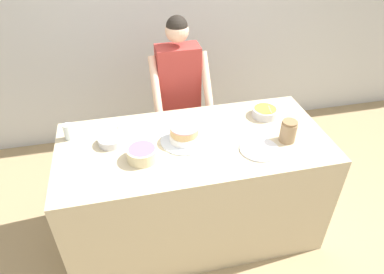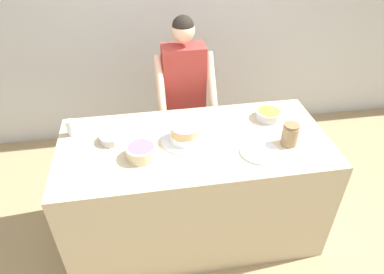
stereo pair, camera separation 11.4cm
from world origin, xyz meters
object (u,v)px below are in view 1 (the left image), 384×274
Objects in this scene: frosting_bowl_orange at (265,112)px; person_baker at (179,88)px; frosting_bowl_purple at (142,153)px; drinking_glass at (68,132)px; cake at (185,135)px; ceramic_plate at (259,149)px; stoneware_jar at (288,131)px; frosting_bowl_white at (111,140)px.

person_baker is at bearing 136.41° from frosting_bowl_orange.
drinking_glass is (-0.50, 0.35, 0.01)m from frosting_bowl_purple.
cake reaches higher than ceramic_plate.
frosting_bowl_white is at bearing 168.96° from stoneware_jar.
drinking_glass is 0.73× the size of stoneware_jar.
frosting_bowl_orange is at bearing 17.73° from frosting_bowl_purple.
person_baker reaches higher than cake.
stoneware_jar is (1.54, -0.37, 0.02)m from drinking_glass.
frosting_bowl_purple is 0.61m from drinking_glass.
cake is 1.69× the size of frosting_bowl_purple.
cake is 1.28× the size of ceramic_plate.
frosting_bowl_white reaches higher than ceramic_plate.
frosting_bowl_orange is at bearing 4.96° from frosting_bowl_white.
frosting_bowl_orange reaches higher than drinking_glass.
drinking_glass is (-0.92, -0.54, 0.03)m from person_baker.
ceramic_plate is at bearing -165.50° from stoneware_jar.
frosting_bowl_orange is at bearing 63.17° from ceramic_plate.
person_baker is 1.11m from stoneware_jar.
frosting_bowl_white is 0.32m from drinking_glass.
frosting_bowl_white is 0.30m from frosting_bowl_purple.
ceramic_plate is at bearing -16.72° from frosting_bowl_white.
frosting_bowl_orange is 0.46m from ceramic_plate.
person_baker is at bearing 64.62° from frosting_bowl_purple.
frosting_bowl_white is at bearing 163.28° from ceramic_plate.
person_baker is 0.98m from frosting_bowl_purple.
frosting_bowl_purple is at bearing -35.12° from drinking_glass.
ceramic_plate is at bearing -5.97° from frosting_bowl_purple.
frosting_bowl_orange is at bearing 15.14° from cake.
stoneware_jar reaches higher than ceramic_plate.
drinking_glass reaches higher than frosting_bowl_purple.
person_baker is 0.82m from frosting_bowl_orange.
frosting_bowl_white is 1.22m from frosting_bowl_orange.
drinking_glass is at bearing 179.06° from frosting_bowl_orange.
stoneware_jar is (0.03, -0.35, 0.04)m from frosting_bowl_orange.
drinking_glass is 1.58m from stoneware_jar.
cake is (-0.10, -0.75, 0.03)m from person_baker.
person_baker reaches higher than frosting_bowl_purple.
frosting_bowl_white is 1.05m from ceramic_plate.
person_baker is at bearing 82.23° from cake.
frosting_bowl_purple is at bearing 178.69° from stoneware_jar.
ceramic_plate is 1.66× the size of stoneware_jar.
drinking_glass is at bearing -149.55° from person_baker.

